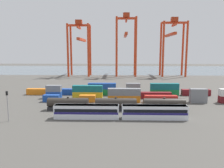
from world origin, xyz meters
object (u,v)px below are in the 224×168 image
at_px(passenger_train, 120,111).
at_px(gantry_crane_east, 173,41).
at_px(gantry_crane_central, 126,39).
at_px(signal_mast, 7,102).
at_px(shipping_container_17, 102,92).
at_px(freight_tank_row, 116,104).
at_px(shipping_container_0, 51,98).
at_px(shipping_container_23, 196,92).
at_px(gantry_crane_west, 80,43).

height_order(passenger_train, gantry_crane_east, gantry_crane_east).
relative_size(gantry_crane_central, gantry_crane_east, 1.07).
bearing_deg(signal_mast, shipping_container_17, 58.64).
height_order(freight_tank_row, gantry_crane_central, gantry_crane_central).
bearing_deg(freight_tank_row, shipping_container_17, 104.12).
xyz_separation_m(passenger_train, shipping_container_0, (-25.96, 20.53, -0.84)).
distance_m(shipping_container_23, gantry_crane_west, 103.42).
relative_size(shipping_container_23, gantry_crane_east, 0.28).
distance_m(shipping_container_17, shipping_container_23, 40.54).
distance_m(shipping_container_17, gantry_crane_west, 84.83).
distance_m(passenger_train, signal_mast, 30.85).
distance_m(signal_mast, shipping_container_23, 73.61).
relative_size(shipping_container_0, shipping_container_17, 0.50).
bearing_deg(signal_mast, shipping_container_0, 79.20).
bearing_deg(gantry_crane_central, gantry_crane_east, -0.52).
xyz_separation_m(passenger_train, freight_tank_row, (-1.40, 8.83, -0.10)).
bearing_deg(shipping_container_0, gantry_crane_west, 92.93).
bearing_deg(gantry_crane_east, signal_mast, -121.71).
xyz_separation_m(shipping_container_17, shipping_container_23, (40.54, 0.00, 0.00)).
bearing_deg(freight_tank_row, gantry_crane_east, 67.81).
height_order(shipping_container_17, gantry_crane_east, gantry_crane_east).
height_order(gantry_crane_central, gantry_crane_east, gantry_crane_central).
distance_m(signal_mast, gantry_crane_central, 122.83).
distance_m(signal_mast, gantry_crane_east, 136.94).
bearing_deg(shipping_container_0, signal_mast, -100.80).
bearing_deg(passenger_train, shipping_container_23, 46.07).
relative_size(signal_mast, shipping_container_23, 0.69).
height_order(passenger_train, shipping_container_0, passenger_train).
relative_size(passenger_train, gantry_crane_east, 0.85).
bearing_deg(freight_tank_row, shipping_container_0, 154.52).
xyz_separation_m(shipping_container_0, gantry_crane_west, (-4.68, 91.60, 23.97)).
relative_size(passenger_train, gantry_crane_west, 0.89).
bearing_deg(passenger_train, signal_mast, -173.83).
relative_size(gantry_crane_west, gantry_crane_central, 0.90).
bearing_deg(gantry_crane_east, shipping_container_23, -95.73).
bearing_deg(shipping_container_17, shipping_container_0, -143.43).
bearing_deg(gantry_crane_east, shipping_container_17, -121.88).
distance_m(shipping_container_17, gantry_crane_central, 83.46).
height_order(signal_mast, gantry_crane_west, gantry_crane_west).
height_order(shipping_container_23, gantry_crane_east, gantry_crane_east).
relative_size(passenger_train, shipping_container_23, 3.09).
bearing_deg(shipping_container_0, shipping_container_17, 36.57).
bearing_deg(gantry_crane_central, passenger_train, -92.54).
distance_m(freight_tank_row, gantry_crane_east, 113.89).
bearing_deg(gantry_crane_west, signal_mast, -89.93).
bearing_deg(shipping_container_17, freight_tank_row, -75.88).
bearing_deg(shipping_container_23, shipping_container_17, 180.00).
relative_size(shipping_container_0, gantry_crane_west, 0.14).
xyz_separation_m(passenger_train, gantry_crane_central, (4.98, 112.09, 25.85)).
xyz_separation_m(signal_mast, shipping_container_23, (63.30, 37.35, -4.05)).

